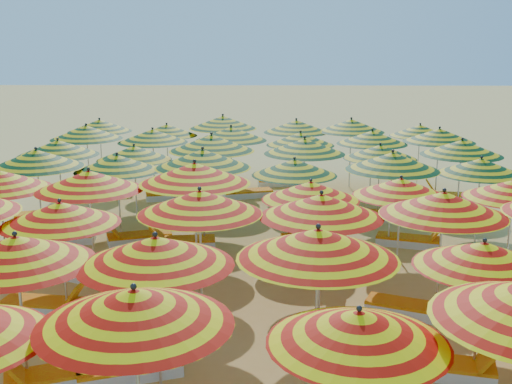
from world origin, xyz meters
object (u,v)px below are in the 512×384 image
umbrella_9 (318,244)px  umbrella_30 (58,148)px  lounger_24 (246,193)px  lounger_22 (106,192)px  beachgoer_a (330,254)px  umbrella_19 (89,181)px  umbrella_22 (401,187)px  umbrella_14 (200,202)px  umbrella_31 (134,153)px  lounger_21 (474,217)px  umbrella_33 (305,146)px  umbrella_24 (37,159)px  umbrella_34 (380,152)px  lounger_12 (72,271)px  umbrella_40 (372,137)px  umbrella_42 (100,126)px  lounger_17 (411,240)px  umbrella_32 (212,143)px  umbrella_3 (358,328)px  umbrella_20 (195,173)px  umbrella_21 (311,191)px  umbrella_38 (231,134)px  umbrella_44 (223,122)px  umbrella_13 (60,213)px  umbrella_16 (443,204)px  umbrella_8 (156,251)px  lounger_15 (181,242)px  umbrella_43 (167,130)px  umbrella_7 (16,250)px  umbrella_36 (86,132)px  lounger_26 (282,182)px  umbrella_10 (484,255)px  umbrella_15 (321,206)px  lounger_9 (411,308)px  umbrella_46 (351,126)px  lounger_4 (57,376)px  lounger_8 (46,305)px  lounger_16 (312,237)px  lounger_23 (170,195)px  lounger_6 (445,367)px  umbrella_29 (481,167)px  umbrella_27 (294,167)px  umbrella_35 (462,148)px  lounger_19 (196,216)px  lounger_13 (65,237)px  umbrella_28 (392,161)px  lounger_14 (138,237)px  lounger_25 (450,196)px

umbrella_9 → umbrella_30: size_ratio=0.94×
umbrella_30 → lounger_24: bearing=28.2°
lounger_22 → beachgoer_a: (7.06, -8.25, 0.61)m
umbrella_19 → umbrella_22: (7.13, 0.32, -0.20)m
umbrella_14 → umbrella_31: (-2.66, 6.66, -0.22)m
umbrella_30 → lounger_21: umbrella_30 is taller
umbrella_22 → umbrella_33: size_ratio=1.14×
beachgoer_a → umbrella_24: bearing=152.8°
umbrella_34 → lounger_12: 9.68m
umbrella_40 → umbrella_42: umbrella_42 is taller
umbrella_42 → lounger_17: bearing=-35.9°
umbrella_24 → umbrella_32: bearing=27.1°
umbrella_3 → umbrella_20: umbrella_20 is taller
umbrella_21 → umbrella_38: size_ratio=1.15×
umbrella_33 → umbrella_44: 5.62m
umbrella_13 → umbrella_16: size_ratio=0.81×
umbrella_19 → umbrella_34: 9.01m
umbrella_3 → umbrella_8: umbrella_8 is taller
umbrella_42 → lounger_15: size_ratio=1.77×
umbrella_38 → lounger_15: 5.82m
umbrella_19 → umbrella_43: (0.31, 9.40, -0.18)m
umbrella_7 → umbrella_13: (-0.13, 2.54, -0.11)m
umbrella_36 → lounger_12: 8.01m
lounger_26 → umbrella_32: bearing=-121.8°
lounger_17 → umbrella_42: bearing=161.7°
umbrella_10 → umbrella_22: 4.71m
umbrella_9 → umbrella_14: size_ratio=0.97×
umbrella_15 → lounger_9: size_ratio=1.56×
umbrella_46 → lounger_4: 15.78m
umbrella_9 → umbrella_38: (-2.02, 12.15, -0.09)m
umbrella_21 → umbrella_8: bearing=-119.3°
lounger_17 → umbrella_46: bearing=113.9°
lounger_8 → lounger_16: same height
lounger_23 → umbrella_46: bearing=-175.9°
umbrella_46 → lounger_6: 14.00m
lounger_21 → lounger_24: 7.59m
lounger_9 → umbrella_29: bearing=82.4°
umbrella_27 → umbrella_3: bearing=-87.7°
umbrella_8 → umbrella_31: umbrella_8 is taller
umbrella_21 → umbrella_13: bearing=-155.8°
umbrella_35 → lounger_15: bearing=-161.6°
umbrella_22 → umbrella_36: bearing=142.4°
umbrella_7 → umbrella_46: 15.79m
umbrella_30 → lounger_19: umbrella_30 is taller
lounger_13 → lounger_16: same height
umbrella_13 → umbrella_19: umbrella_19 is taller
umbrella_38 → lounger_19: size_ratio=1.42×
umbrella_28 → lounger_14: size_ratio=1.44×
umbrella_27 → umbrella_34: (2.69, 2.61, -0.04)m
umbrella_20 → lounger_25: umbrella_20 is taller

